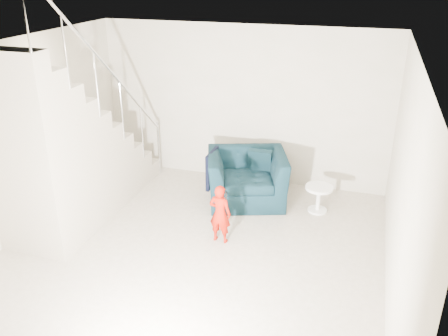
# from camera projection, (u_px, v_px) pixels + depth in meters

# --- Properties ---
(floor) EXTENTS (5.50, 5.50, 0.00)m
(floor) POSITION_uv_depth(u_px,v_px,m) (186.00, 261.00, 6.22)
(floor) COLOR gray
(floor) RESTS_ON ground
(ceiling) EXTENTS (5.50, 5.50, 0.00)m
(ceiling) POSITION_uv_depth(u_px,v_px,m) (178.00, 53.00, 5.13)
(ceiling) COLOR silver
(ceiling) RESTS_ON back_wall
(back_wall) EXTENTS (5.00, 0.00, 5.00)m
(back_wall) POSITION_uv_depth(u_px,v_px,m) (243.00, 105.00, 8.08)
(back_wall) COLOR #ABA58C
(back_wall) RESTS_ON floor
(front_wall) EXTENTS (5.00, 0.00, 5.00)m
(front_wall) POSITION_uv_depth(u_px,v_px,m) (33.00, 318.00, 3.27)
(front_wall) COLOR #ABA58C
(front_wall) RESTS_ON floor
(left_wall) EXTENTS (0.00, 5.50, 5.50)m
(left_wall) POSITION_uv_depth(u_px,v_px,m) (9.00, 145.00, 6.36)
(left_wall) COLOR #ABA58C
(left_wall) RESTS_ON floor
(right_wall) EXTENTS (0.00, 5.50, 5.50)m
(right_wall) POSITION_uv_depth(u_px,v_px,m) (403.00, 195.00, 4.99)
(right_wall) COLOR #ABA58C
(right_wall) RESTS_ON floor
(armchair) EXTENTS (1.53, 1.43, 0.81)m
(armchair) POSITION_uv_depth(u_px,v_px,m) (247.00, 178.00, 7.65)
(armchair) COLOR black
(armchair) RESTS_ON floor
(toddler) EXTENTS (0.33, 0.23, 0.86)m
(toddler) POSITION_uv_depth(u_px,v_px,m) (220.00, 214.00, 6.50)
(toddler) COLOR #9E0A05
(toddler) RESTS_ON floor
(side_table) EXTENTS (0.43, 0.43, 0.43)m
(side_table) POSITION_uv_depth(u_px,v_px,m) (319.00, 195.00, 7.34)
(side_table) COLOR white
(side_table) RESTS_ON floor
(staircase) EXTENTS (1.02, 3.03, 3.62)m
(staircase) POSITION_uv_depth(u_px,v_px,m) (69.00, 161.00, 6.87)
(staircase) COLOR #ADA089
(staircase) RESTS_ON floor
(cushion) EXTENTS (0.38, 0.18, 0.37)m
(cushion) POSITION_uv_depth(u_px,v_px,m) (260.00, 160.00, 7.71)
(cushion) COLOR black
(cushion) RESTS_ON armchair
(throw) EXTENTS (0.05, 0.53, 0.60)m
(throw) POSITION_uv_depth(u_px,v_px,m) (212.00, 168.00, 7.73)
(throw) COLOR black
(throw) RESTS_ON armchair
(phone) EXTENTS (0.03, 0.05, 0.10)m
(phone) POSITION_uv_depth(u_px,v_px,m) (226.00, 196.00, 6.31)
(phone) COLOR black
(phone) RESTS_ON toddler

